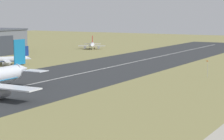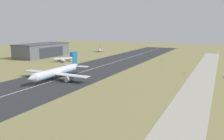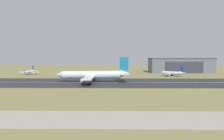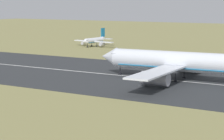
% 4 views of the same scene
% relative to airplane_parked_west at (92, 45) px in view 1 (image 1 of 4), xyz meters
% --- Properties ---
extents(ground_plane, '(746.57, 746.57, 0.00)m').
position_rel_airplane_parked_west_xyz_m(ground_plane, '(-138.68, -121.02, -2.84)').
color(ground_plane, olive).
extents(runway_strip, '(506.57, 54.31, 0.06)m').
position_rel_airplane_parked_west_xyz_m(runway_strip, '(-138.68, -64.21, -2.81)').
color(runway_strip, '#2B2D30').
rests_on(runway_strip, ground_plane).
extents(runway_centreline, '(455.91, 0.70, 0.01)m').
position_rel_airplane_parked_west_xyz_m(runway_centreline, '(-138.68, -64.21, -2.78)').
color(runway_centreline, silver).
rests_on(runway_centreline, runway_strip).
extents(airplane_parked_west, '(17.72, 18.44, 9.53)m').
position_rel_airplane_parked_west_xyz_m(airplane_parked_west, '(0.00, 0.00, 0.00)').
color(airplane_parked_west, silver).
rests_on(airplane_parked_west, ground_plane).
extents(airplane_parked_centre, '(22.27, 21.02, 9.38)m').
position_rel_airplane_parked_west_xyz_m(airplane_parked_centre, '(-102.16, -14.09, -0.13)').
color(airplane_parked_centre, silver).
rests_on(airplane_parked_centre, ground_plane).
extents(windsock_pole, '(1.67, 1.76, 6.98)m').
position_rel_airplane_parked_west_xyz_m(windsock_pole, '(-92.00, -114.91, 3.29)').
color(windsock_pole, '#B7B7BC').
rests_on(windsock_pole, ground_plane).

